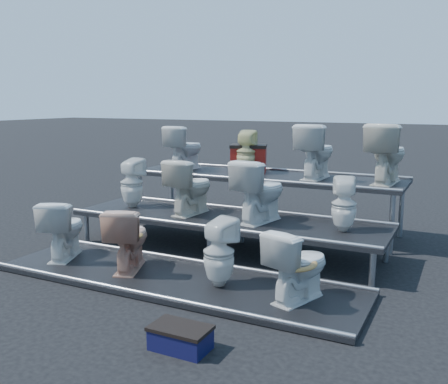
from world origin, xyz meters
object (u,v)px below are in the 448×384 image
at_px(toilet_0, 63,229).
at_px(toilet_10, 316,151).
at_px(toilet_9, 246,152).
at_px(step_stool, 181,339).
at_px(toilet_2, 219,252).
at_px(toilet_3, 298,265).
at_px(toilet_8, 185,148).
at_px(toilet_4, 132,183).
at_px(toilet_1, 128,238).
at_px(toilet_11, 387,153).
at_px(toilet_5, 190,186).
at_px(red_crate, 249,160).
at_px(toilet_7, 344,204).
at_px(toilet_6, 260,191).

relative_size(toilet_0, toilet_10, 0.92).
distance_m(toilet_9, step_stool, 4.18).
distance_m(toilet_2, toilet_3, 0.86).
height_order(toilet_0, toilet_8, toilet_8).
height_order(toilet_3, toilet_4, toilet_4).
height_order(toilet_3, toilet_9, toilet_9).
relative_size(toilet_1, toilet_8, 1.03).
bearing_deg(step_stool, toilet_11, 76.40).
bearing_deg(toilet_5, toilet_8, -51.84).
bearing_deg(toilet_4, toilet_5, -178.06).
height_order(toilet_5, red_crate, red_crate).
bearing_deg(toilet_0, step_stool, 130.34).
xyz_separation_m(toilet_5, toilet_11, (2.35, 1.30, 0.44)).
bearing_deg(step_stool, toilet_8, 120.42).
height_order(toilet_7, toilet_10, toilet_10).
xyz_separation_m(toilet_4, toilet_7, (3.06, 0.00, -0.03)).
relative_size(toilet_3, toilet_6, 0.89).
distance_m(toilet_2, toilet_11, 3.01).
bearing_deg(toilet_0, toilet_5, -151.42).
relative_size(toilet_0, toilet_9, 1.09).
bearing_deg(toilet_10, toilet_11, -176.66).
xyz_separation_m(toilet_4, toilet_5, (0.97, 0.00, 0.02)).
height_order(toilet_3, toilet_7, toilet_7).
relative_size(toilet_1, toilet_3, 1.04).
relative_size(toilet_6, toilet_7, 1.24).
distance_m(toilet_8, toilet_10, 2.21).
relative_size(toilet_6, red_crate, 1.47).
relative_size(toilet_9, step_stool, 1.44).
relative_size(toilet_4, toilet_11, 0.86).
bearing_deg(toilet_2, toilet_6, -72.10).
relative_size(toilet_2, toilet_5, 0.96).
height_order(toilet_0, toilet_10, toilet_10).
bearing_deg(toilet_11, toilet_4, 26.51).
xyz_separation_m(toilet_5, red_crate, (0.22, 1.47, 0.22)).
bearing_deg(toilet_3, toilet_1, 19.49).
height_order(toilet_6, toilet_7, toilet_6).
relative_size(toilet_3, step_stool, 1.53).
bearing_deg(toilet_10, toilet_7, 122.75).
xyz_separation_m(toilet_2, step_stool, (0.29, -1.27, -0.34)).
xyz_separation_m(toilet_8, toilet_11, (3.20, 0.00, 0.05)).
bearing_deg(toilet_10, red_crate, -5.32).
relative_size(toilet_5, toilet_6, 0.94).
height_order(toilet_2, toilet_4, toilet_4).
height_order(toilet_7, toilet_8, toilet_8).
bearing_deg(toilet_7, toilet_0, 7.46).
xyz_separation_m(toilet_6, step_stool, (0.37, -2.57, -0.78)).
bearing_deg(toilet_9, toilet_1, 74.70).
xyz_separation_m(toilet_7, red_crate, (-1.87, 1.47, 0.27)).
bearing_deg(toilet_2, red_crate, -57.83).
bearing_deg(toilet_1, toilet_7, -170.38).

